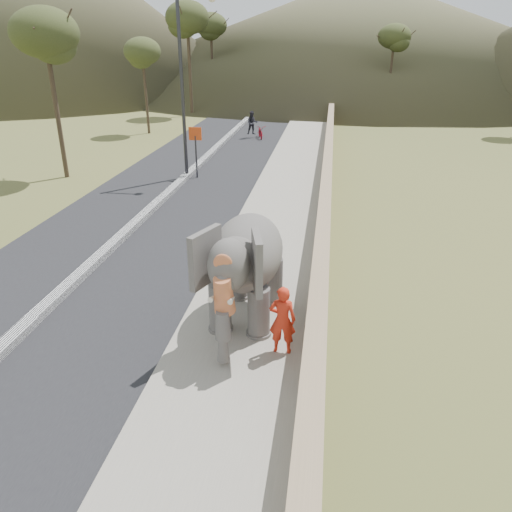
{
  "coord_description": "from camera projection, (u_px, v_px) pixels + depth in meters",
  "views": [
    {
      "loc": [
        1.7,
        -8.83,
        6.25
      ],
      "look_at": [
        0.2,
        1.34,
        1.7
      ],
      "focal_mm": 35.0,
      "sensor_mm": 36.0,
      "label": 1
    }
  ],
  "objects": [
    {
      "name": "hill_far",
      "position": [
        360.0,
        30.0,
        70.57
      ],
      "size": [
        80.0,
        80.0,
        14.0
      ],
      "primitive_type": "cone",
      "color": "brown",
      "rests_on": "ground"
    },
    {
      "name": "road",
      "position": [
        162.0,
        202.0,
        20.45
      ],
      "size": [
        7.0,
        120.0,
        0.03
      ],
      "primitive_type": "cube",
      "color": "black",
      "rests_on": "ground"
    },
    {
      "name": "signboard",
      "position": [
        196.0,
        144.0,
        23.24
      ],
      "size": [
        0.6,
        0.08,
        2.4
      ],
      "color": "#2D2D33",
      "rests_on": "ground"
    },
    {
      "name": "parapet",
      "position": [
        325.0,
        196.0,
        19.35
      ],
      "size": [
        0.3,
        120.0,
        1.1
      ],
      "primitive_type": "cube",
      "color": "tan",
      "rests_on": "ground"
    },
    {
      "name": "median",
      "position": [
        161.0,
        199.0,
        20.42
      ],
      "size": [
        0.35,
        120.0,
        0.22
      ],
      "primitive_type": "cube",
      "color": "black",
      "rests_on": "ground"
    },
    {
      "name": "walkway",
      "position": [
        283.0,
        206.0,
        19.76
      ],
      "size": [
        3.0,
        120.0,
        0.15
      ],
      "primitive_type": "cube",
      "color": "#9E9687",
      "rests_on": "ground"
    },
    {
      "name": "ground",
      "position": [
        238.0,
        352.0,
        10.75
      ],
      "size": [
        160.0,
        160.0,
        0.0
      ],
      "primitive_type": "plane",
      "color": "olive",
      "rests_on": "ground"
    },
    {
      "name": "lamppost",
      "position": [
        188.0,
        70.0,
        21.96
      ],
      "size": [
        1.76,
        0.36,
        8.0
      ],
      "color": "#2F2F34",
      "rests_on": "ground"
    },
    {
      "name": "distant_car",
      "position": [
        496.0,
        109.0,
        41.06
      ],
      "size": [
        4.27,
        1.81,
        1.44
      ],
      "primitive_type": "imported",
      "rotation": [
        0.0,
        0.0,
        1.54
      ],
      "color": "#B1B3B8",
      "rests_on": "ground"
    },
    {
      "name": "elephant_and_man",
      "position": [
        248.0,
        267.0,
        11.39
      ],
      "size": [
        2.24,
        3.65,
        2.56
      ],
      "color": "#66615D",
      "rests_on": "ground"
    },
    {
      "name": "trees",
      "position": [
        333.0,
        72.0,
        35.9
      ],
      "size": [
        48.98,
        43.87,
        9.09
      ],
      "color": "#473828",
      "rests_on": "ground"
    },
    {
      "name": "motorcyclist",
      "position": [
        257.0,
        128.0,
        32.88
      ],
      "size": [
        1.45,
        1.72,
        1.75
      ],
      "color": "maroon",
      "rests_on": "ground"
    }
  ]
}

